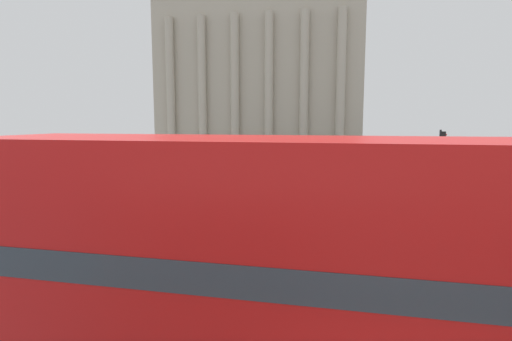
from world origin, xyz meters
TOP-DOWN VIEW (x-y plane):
  - double_decker_bus at (-1.63, 3.88)m, footprint 10.10×2.69m
  - plaza_building_left at (-10.41, 46.62)m, footprint 23.28×15.47m
  - traffic_light_near at (3.18, 11.55)m, footprint 0.42×0.24m
  - traffic_light_mid at (-2.83, 17.00)m, footprint 0.42×0.24m
  - traffic_light_far at (4.79, 23.65)m, footprint 0.42×0.24m
  - pedestrian_white at (2.39, 10.72)m, footprint 0.32×0.32m
  - pedestrian_black at (6.03, 24.29)m, footprint 0.32×0.32m

SIDE VIEW (x-z plane):
  - pedestrian_white at x=2.39m, z-range 0.11..1.72m
  - pedestrian_black at x=6.03m, z-range 0.12..1.79m
  - traffic_light_mid at x=-2.83m, z-range 0.55..4.02m
  - traffic_light_near at x=3.18m, z-range 0.56..4.15m
  - double_decker_bus at x=-1.63m, z-range 0.23..4.55m
  - traffic_light_far at x=4.79m, z-range 0.61..4.66m
  - plaza_building_left at x=-10.41m, z-range 0.00..18.79m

